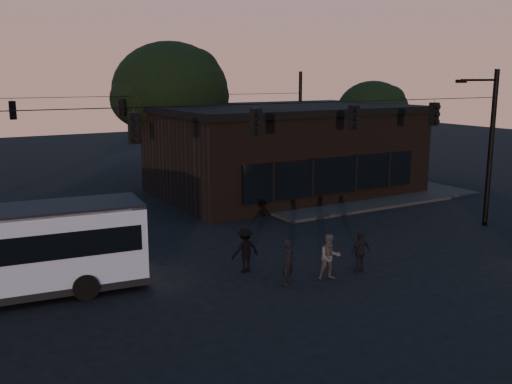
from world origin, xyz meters
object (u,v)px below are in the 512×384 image
building (284,149)px  pedestrian_b (330,257)px  pedestrian_a (288,262)px  pedestrian_c (360,251)px  pedestrian_d (245,250)px

building → pedestrian_b: 16.03m
pedestrian_a → building: bearing=25.9°
building → pedestrian_c: building is taller
pedestrian_d → pedestrian_a: bearing=107.3°
pedestrian_b → pedestrian_c: bearing=20.2°
building → pedestrian_a: building is taller
building → pedestrian_a: 16.51m
pedestrian_b → pedestrian_d: bearing=150.9°
pedestrian_b → pedestrian_c: size_ratio=1.07×
pedestrian_a → pedestrian_d: (-0.67, 1.90, 0.04)m
pedestrian_a → pedestrian_b: bearing=-43.6°
pedestrian_b → pedestrian_d: 3.14m
building → pedestrian_b: building is taller
pedestrian_c → pedestrian_d: bearing=-36.5°
pedestrian_a → pedestrian_c: pedestrian_a is taller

